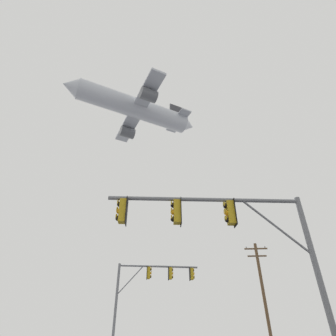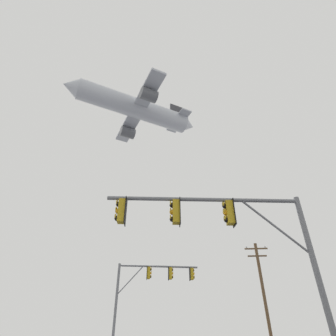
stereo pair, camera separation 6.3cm
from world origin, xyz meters
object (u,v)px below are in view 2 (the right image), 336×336
(signal_pole_near, at_px, (226,230))
(utility_pole, at_px, (263,292))
(signal_pole_far, at_px, (150,284))
(airplane, at_px, (135,108))

(signal_pole_near, bearing_deg, utility_pole, 73.36)
(signal_pole_near, relative_size, signal_pole_far, 1.12)
(signal_pole_near, height_order, signal_pole_far, signal_pole_far)
(signal_pole_near, relative_size, utility_pole, 0.79)
(signal_pole_far, distance_m, utility_pole, 10.69)
(signal_pole_far, bearing_deg, airplane, 110.94)
(utility_pole, bearing_deg, signal_pole_far, -156.50)
(signal_pole_near, distance_m, utility_pole, 18.20)
(signal_pole_far, xyz_separation_m, utility_pole, (9.80, 4.26, -0.15))
(signal_pole_far, height_order, airplane, airplane)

